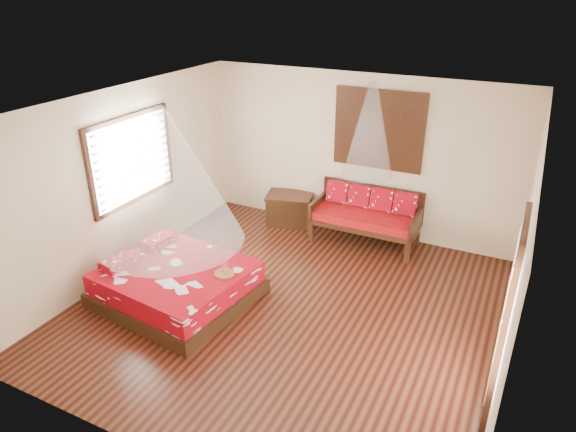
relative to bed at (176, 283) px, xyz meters
The scene contains 10 objects.
room 1.97m from the bed, 18.56° to the left, with size 5.54×5.54×2.84m.
bed is the anchor object (origin of this frame).
daybed 3.44m from the bed, 57.55° to the left, with size 1.80×0.80×0.95m.
storage_chest 2.98m from the bed, 83.56° to the left, with size 0.94×0.78×0.56m.
shutter_panel 4.06m from the bed, 60.32° to the left, with size 1.52×0.06×1.32m.
window_left 2.01m from the bed, 149.29° to the left, with size 0.10×1.74×1.34m.
glazed_door 4.31m from the bed, ahead, with size 0.08×1.02×2.16m.
wine_tray 0.80m from the bed, 12.60° to the left, with size 0.28×0.28×0.22m.
mosquito_net_main 1.60m from the bed, ahead, with size 1.95×1.95×1.80m, color silver.
mosquito_net_daybed 3.75m from the bed, 56.33° to the left, with size 0.80×0.80×1.50m, color silver.
Camera 1 is at (2.63, -5.34, 4.19)m, focal length 32.00 mm.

